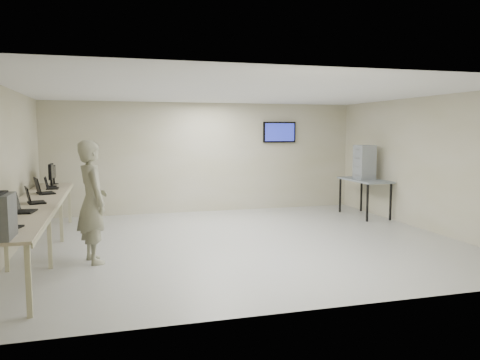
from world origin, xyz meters
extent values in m
cube|color=beige|center=(0.00, 0.00, 0.00)|extent=(8.00, 7.00, 0.01)
cube|color=white|center=(0.00, 0.00, 2.80)|extent=(8.00, 7.00, 0.01)
cube|color=beige|center=(0.00, 3.50, 1.40)|extent=(8.00, 0.01, 2.80)
cube|color=beige|center=(0.00, -3.50, 1.40)|extent=(8.00, 0.01, 2.80)
cube|color=beige|center=(-4.00, 0.00, 1.40)|extent=(0.01, 7.00, 2.80)
cube|color=beige|center=(4.00, 0.00, 1.40)|extent=(0.01, 7.00, 2.80)
cube|color=black|center=(2.00, 3.48, 2.05)|extent=(0.15, 0.04, 0.15)
cube|color=black|center=(2.00, 3.44, 2.05)|extent=(0.90, 0.06, 0.55)
cube|color=navy|center=(2.00, 3.40, 2.05)|extent=(0.82, 0.01, 0.47)
cube|color=beige|center=(-3.60, 0.00, 0.88)|extent=(0.75, 6.00, 0.04)
cube|color=#B6B18B|center=(-3.23, 0.00, 0.85)|extent=(0.02, 6.00, 0.06)
cube|color=#B6B18B|center=(-3.30, -2.85, 0.43)|extent=(0.06, 0.06, 0.86)
cube|color=#B6B18B|center=(-3.90, -0.90, 0.43)|extent=(0.06, 0.06, 0.86)
cube|color=#B6B18B|center=(-3.30, -0.90, 0.43)|extent=(0.06, 0.06, 0.86)
cube|color=#B6B18B|center=(-3.90, 0.90, 0.43)|extent=(0.06, 0.06, 0.86)
cube|color=#B6B18B|center=(-3.30, 0.90, 0.43)|extent=(0.06, 0.06, 0.86)
cube|color=#B6B18B|center=(-3.90, 2.85, 0.43)|extent=(0.06, 0.06, 0.86)
cube|color=#B6B18B|center=(-3.30, 2.85, 0.43)|extent=(0.06, 0.06, 0.86)
cube|color=black|center=(-3.60, -2.24, 0.91)|extent=(0.33, 0.40, 0.02)
cube|color=black|center=(-3.61, -1.02, 0.91)|extent=(0.31, 0.40, 0.02)
cube|color=black|center=(-3.74, -1.02, 1.06)|extent=(0.12, 0.35, 0.26)
cube|color=black|center=(-3.72, -1.02, 1.06)|extent=(0.09, 0.31, 0.22)
cube|color=black|center=(-3.57, -0.12, 0.91)|extent=(0.34, 0.41, 0.02)
cube|color=black|center=(-3.70, -0.12, 1.05)|extent=(0.15, 0.34, 0.26)
cube|color=black|center=(-3.68, -0.12, 1.05)|extent=(0.12, 0.30, 0.21)
cube|color=black|center=(-3.57, 1.09, 0.91)|extent=(0.39, 0.46, 0.02)
cube|color=black|center=(-3.72, 1.09, 1.07)|extent=(0.19, 0.38, 0.28)
cube|color=black|center=(-3.70, 1.09, 1.07)|extent=(0.15, 0.33, 0.24)
cube|color=black|center=(-3.54, 1.86, 0.91)|extent=(0.24, 0.33, 0.02)
cube|color=black|center=(-3.65, 1.86, 1.04)|extent=(0.07, 0.30, 0.23)
cube|color=black|center=(-3.64, 1.86, 1.04)|extent=(0.05, 0.27, 0.19)
cylinder|color=black|center=(-3.60, 2.28, 0.91)|extent=(0.22, 0.22, 0.02)
cube|color=black|center=(-3.60, 2.28, 1.00)|extent=(0.04, 0.03, 0.18)
cube|color=black|center=(-3.60, 2.28, 1.22)|extent=(0.05, 0.49, 0.33)
cube|color=black|center=(-3.57, 2.28, 1.22)|extent=(0.00, 0.45, 0.28)
cylinder|color=black|center=(-3.60, 2.75, 0.91)|extent=(0.19, 0.19, 0.01)
cube|color=black|center=(-3.60, 2.75, 0.99)|extent=(0.04, 0.03, 0.15)
cube|color=black|center=(-3.60, 2.75, 1.18)|extent=(0.05, 0.42, 0.28)
cube|color=black|center=(-3.57, 2.75, 1.18)|extent=(0.00, 0.39, 0.24)
imported|color=gray|center=(-2.67, -0.70, 0.97)|extent=(0.66, 0.82, 1.94)
cube|color=gray|center=(3.60, 1.75, 0.89)|extent=(0.71, 1.52, 0.04)
cube|color=black|center=(3.30, 1.09, 0.44)|extent=(0.04, 0.04, 0.87)
cube|color=black|center=(3.30, 2.41, 0.44)|extent=(0.04, 0.04, 0.87)
cube|color=black|center=(3.90, 1.09, 0.44)|extent=(0.04, 0.04, 0.87)
cube|color=black|center=(3.90, 2.41, 0.44)|extent=(0.04, 0.04, 0.87)
cube|color=#98A1A8|center=(3.58, 1.75, 1.01)|extent=(0.39, 0.44, 0.21)
cube|color=#98A1A8|center=(3.58, 1.75, 1.22)|extent=(0.39, 0.44, 0.21)
cube|color=#98A1A8|center=(3.58, 1.75, 1.43)|extent=(0.39, 0.44, 0.21)
cube|color=#98A1A8|center=(3.58, 1.75, 1.64)|extent=(0.39, 0.44, 0.21)
camera|label=1|loc=(-2.39, -8.35, 2.08)|focal=35.00mm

